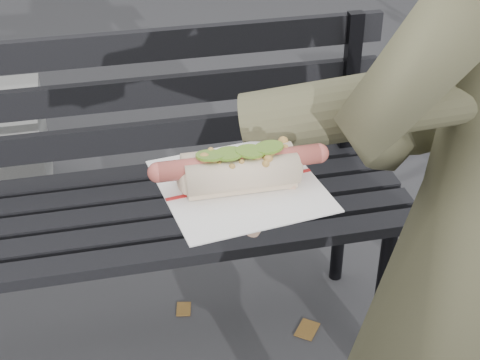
% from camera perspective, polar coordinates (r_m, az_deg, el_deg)
% --- Properties ---
extents(park_bench, '(1.50, 0.44, 0.88)m').
position_cam_1_polar(park_bench, '(1.91, -10.33, -0.31)').
color(park_bench, black).
rests_on(park_bench, ground).
extents(held_hotdog, '(0.64, 0.30, 0.20)m').
position_cam_1_polar(held_hotdog, '(0.99, 10.90, 4.83)').
color(held_hotdog, brown).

